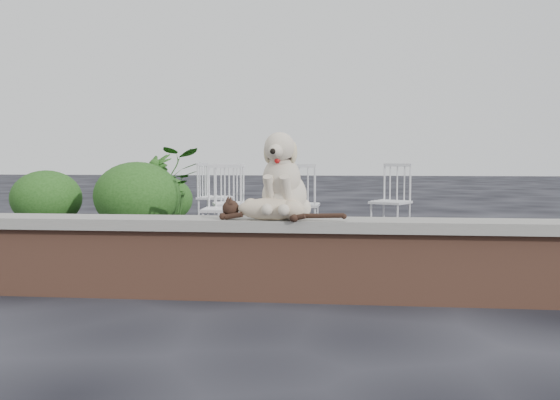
# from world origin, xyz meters

# --- Properties ---
(ground) EXTENTS (60.00, 60.00, 0.00)m
(ground) POSITION_xyz_m (0.00, 0.00, 0.00)
(ground) COLOR black
(ground) RESTS_ON ground
(brick_wall) EXTENTS (6.00, 0.30, 0.50)m
(brick_wall) POSITION_xyz_m (0.00, 0.00, 0.25)
(brick_wall) COLOR brown
(brick_wall) RESTS_ON ground
(capstone) EXTENTS (6.20, 0.40, 0.08)m
(capstone) POSITION_xyz_m (0.00, 0.00, 0.54)
(capstone) COLOR slate
(capstone) RESTS_ON brick_wall
(dog) EXTENTS (0.49, 0.60, 0.63)m
(dog) POSITION_xyz_m (0.32, 0.03, 0.89)
(dog) COLOR #C6B398
(dog) RESTS_ON capstone
(cat) EXTENTS (1.07, 0.42, 0.18)m
(cat) POSITION_xyz_m (0.24, -0.12, 0.67)
(cat) COLOR tan
(cat) RESTS_ON capstone
(chair_b) EXTENTS (0.59, 0.59, 0.94)m
(chair_b) POSITION_xyz_m (-0.57, 2.16, 0.47)
(chair_b) COLOR white
(chair_b) RESTS_ON ground
(chair_d) EXTENTS (0.76, 0.76, 0.94)m
(chair_d) POSITION_xyz_m (1.33, 3.49, 0.47)
(chair_d) COLOR white
(chair_d) RESTS_ON ground
(chair_a) EXTENTS (0.71, 0.71, 0.94)m
(chair_a) POSITION_xyz_m (-0.62, 2.98, 0.47)
(chair_a) COLOR white
(chair_a) RESTS_ON ground
(chair_e) EXTENTS (0.63, 0.63, 0.94)m
(chair_e) POSITION_xyz_m (-1.07, 4.12, 0.47)
(chair_e) COLOR white
(chair_e) RESTS_ON ground
(chair_c) EXTENTS (0.58, 0.58, 0.94)m
(chair_c) POSITION_xyz_m (0.23, 2.91, 0.47)
(chair_c) COLOR white
(chair_c) RESTS_ON ground
(potted_plant_a) EXTENTS (1.35, 1.29, 1.17)m
(potted_plant_a) POSITION_xyz_m (-1.99, 4.78, 0.58)
(potted_plant_a) COLOR #1D4513
(potted_plant_a) RESTS_ON ground
(potted_plant_b) EXTENTS (0.84, 0.84, 1.07)m
(potted_plant_b) POSITION_xyz_m (-2.21, 4.96, 0.54)
(potted_plant_b) COLOR #1D4513
(potted_plant_b) RESTS_ON ground
(shrubbery) EXTENTS (2.76, 2.02, 1.01)m
(shrubbery) POSITION_xyz_m (-2.74, 4.63, 0.41)
(shrubbery) COLOR #1D4513
(shrubbery) RESTS_ON ground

